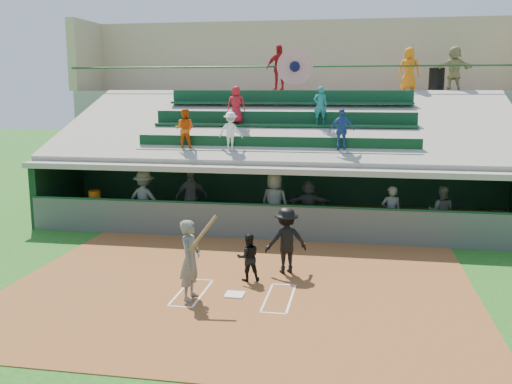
% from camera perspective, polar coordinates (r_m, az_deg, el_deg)
% --- Properties ---
extents(ground, '(100.00, 100.00, 0.00)m').
position_cam_1_polar(ground, '(13.29, -2.14, -10.35)').
color(ground, '#1E5818').
rests_on(ground, ground).
extents(dirt_slab, '(11.00, 9.00, 0.02)m').
position_cam_1_polar(dirt_slab, '(13.75, -1.70, -9.59)').
color(dirt_slab, brown).
rests_on(dirt_slab, ground).
extents(home_plate, '(0.43, 0.43, 0.03)m').
position_cam_1_polar(home_plate, '(13.28, -2.14, -10.21)').
color(home_plate, white).
rests_on(home_plate, dirt_slab).
extents(batters_box_chalk, '(2.65, 1.85, 0.01)m').
position_cam_1_polar(batters_box_chalk, '(13.28, -2.14, -10.26)').
color(batters_box_chalk, white).
rests_on(batters_box_chalk, dirt_slab).
extents(dugout_floor, '(16.00, 3.50, 0.04)m').
position_cam_1_polar(dugout_floor, '(19.65, 2.03, -3.46)').
color(dugout_floor, gray).
rests_on(dugout_floor, ground).
extents(concourse_slab, '(20.00, 3.00, 4.60)m').
position_cam_1_polar(concourse_slab, '(25.90, 4.18, 4.96)').
color(concourse_slab, gray).
rests_on(concourse_slab, ground).
extents(grandstand, '(20.40, 10.40, 7.80)m').
position_cam_1_polar(grandstand, '(22.95, 3.38, 4.19)').
color(grandstand, '#505651').
rests_on(grandstand, ground).
extents(batter_at_plate, '(0.87, 0.77, 1.95)m').
position_cam_1_polar(batter_at_plate, '(12.87, -6.58, -6.72)').
color(batter_at_plate, '#565954').
rests_on(batter_at_plate, dirt_slab).
extents(catcher, '(0.69, 0.62, 1.17)m').
position_cam_1_polar(catcher, '(14.08, -0.79, -6.55)').
color(catcher, black).
rests_on(catcher, dirt_slab).
extents(home_umpire, '(1.25, 1.01, 1.70)m').
position_cam_1_polar(home_umpire, '(14.63, 3.03, -4.85)').
color(home_umpire, black).
rests_on(home_umpire, dirt_slab).
extents(dugout_bench, '(16.76, 1.66, 0.50)m').
position_cam_1_polar(dugout_bench, '(20.74, 1.93, -1.96)').
color(dugout_bench, olive).
rests_on(dugout_bench, dugout_floor).
extents(white_table, '(1.03, 0.91, 0.75)m').
position_cam_1_polar(white_table, '(20.74, -15.93, -2.00)').
color(white_table, silver).
rests_on(white_table, dugout_floor).
extents(water_cooler, '(0.41, 0.41, 0.41)m').
position_cam_1_polar(water_cooler, '(20.59, -15.83, -0.43)').
color(water_cooler, orange).
rests_on(water_cooler, white_table).
extents(dugout_player_a, '(1.34, 0.88, 1.93)m').
position_cam_1_polar(dugout_player_a, '(19.65, -11.09, -0.70)').
color(dugout_player_a, '#5C5F59').
rests_on(dugout_player_a, dugout_floor).
extents(dugout_player_b, '(1.19, 0.87, 1.87)m').
position_cam_1_polar(dugout_player_b, '(20.00, -6.47, -0.48)').
color(dugout_player_b, '#585B56').
rests_on(dugout_player_b, dugout_floor).
extents(dugout_player_c, '(1.10, 0.89, 1.96)m').
position_cam_1_polar(dugout_player_c, '(18.67, 1.87, -1.06)').
color(dugout_player_c, '#61645F').
rests_on(dugout_player_c, dugout_floor).
extents(dugout_player_d, '(1.54, 0.70, 1.60)m').
position_cam_1_polar(dugout_player_d, '(19.45, 5.23, -1.16)').
color(dugout_player_d, '#575954').
rests_on(dugout_player_d, dugout_floor).
extents(dugout_player_e, '(0.66, 0.47, 1.69)m').
position_cam_1_polar(dugout_player_e, '(18.24, 13.34, -2.02)').
color(dugout_player_e, '#535651').
rests_on(dugout_player_e, dugout_floor).
extents(dugout_player_f, '(0.89, 0.74, 1.65)m').
position_cam_1_polar(dugout_player_f, '(18.92, 18.01, -1.88)').
color(dugout_player_f, '#5B5D58').
rests_on(dugout_player_f, dugout_floor).
extents(trash_bin, '(0.63, 0.63, 0.95)m').
position_cam_1_polar(trash_bin, '(25.41, 17.60, 10.68)').
color(trash_bin, black).
rests_on(trash_bin, concourse_slab).
extents(concourse_staff_a, '(1.22, 0.86, 1.92)m').
position_cam_1_polar(concourse_staff_a, '(24.60, 2.38, 12.30)').
color(concourse_staff_a, '#AE1318').
rests_on(concourse_staff_a, concourse_slab).
extents(concourse_staff_b, '(0.89, 0.62, 1.76)m').
position_cam_1_polar(concourse_staff_b, '(24.60, 15.05, 11.77)').
color(concourse_staff_b, orange).
rests_on(concourse_staff_b, concourse_slab).
extents(concourse_staff_c, '(1.75, 0.94, 1.80)m').
position_cam_1_polar(concourse_staff_c, '(25.03, 19.19, 11.58)').
color(concourse_staff_c, tan).
rests_on(concourse_staff_c, concourse_slab).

